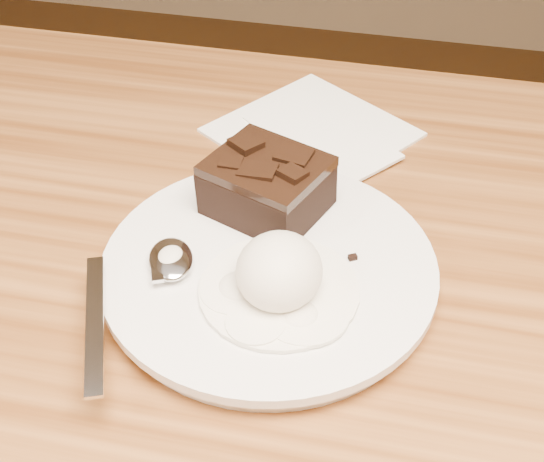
% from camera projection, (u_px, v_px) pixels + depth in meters
% --- Properties ---
extents(plate, '(0.24, 0.24, 0.02)m').
position_uv_depth(plate, '(269.00, 272.00, 0.53)').
color(plate, silver).
rests_on(plate, dining_table).
extents(brownie, '(0.10, 0.09, 0.04)m').
position_uv_depth(brownie, '(267.00, 189.00, 0.56)').
color(brownie, black).
rests_on(brownie, plate).
extents(ice_cream_scoop, '(0.06, 0.06, 0.05)m').
position_uv_depth(ice_cream_scoop, '(279.00, 271.00, 0.49)').
color(ice_cream_scoop, silver).
rests_on(ice_cream_scoop, plate).
extents(melt_puddle, '(0.11, 0.11, 0.00)m').
position_uv_depth(melt_puddle, '(279.00, 291.00, 0.50)').
color(melt_puddle, white).
rests_on(melt_puddle, plate).
extents(spoon, '(0.10, 0.18, 0.01)m').
position_uv_depth(spoon, '(171.00, 261.00, 0.52)').
color(spoon, silver).
rests_on(spoon, plate).
extents(napkin, '(0.21, 0.21, 0.01)m').
position_uv_depth(napkin, '(312.00, 131.00, 0.68)').
color(napkin, white).
rests_on(napkin, dining_table).
extents(crumb_a, '(0.01, 0.01, 0.00)m').
position_uv_depth(crumb_a, '(235.00, 299.00, 0.50)').
color(crumb_a, black).
rests_on(crumb_a, plate).
extents(crumb_b, '(0.01, 0.01, 0.00)m').
position_uv_depth(crumb_b, '(301.00, 279.00, 0.51)').
color(crumb_b, black).
rests_on(crumb_b, plate).
extents(crumb_c, '(0.01, 0.01, 0.00)m').
position_uv_depth(crumb_c, '(353.00, 257.00, 0.53)').
color(crumb_c, black).
rests_on(crumb_c, plate).
extents(crumb_d, '(0.01, 0.01, 0.00)m').
position_uv_depth(crumb_d, '(252.00, 316.00, 0.48)').
color(crumb_d, black).
rests_on(crumb_d, plate).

